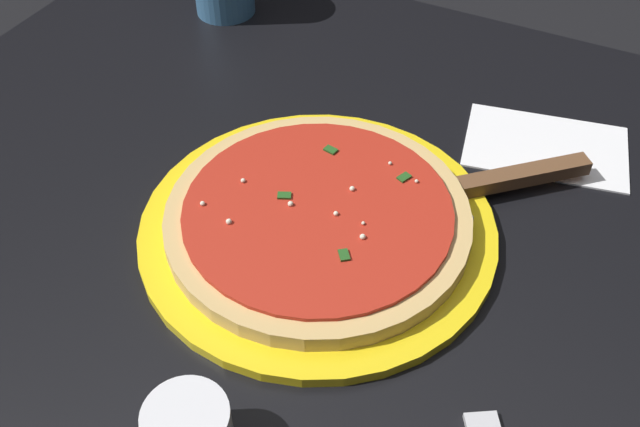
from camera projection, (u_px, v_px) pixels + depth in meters
name	position (u px, v px, depth m)	size (l,w,h in m)	color
restaurant_table	(281.00, 317.00, 0.77)	(0.89, 0.85, 0.76)	black
serving_plate	(320.00, 225.00, 0.65)	(0.32, 0.32, 0.01)	yellow
pizza	(320.00, 213.00, 0.63)	(0.27, 0.27, 0.02)	#DBB26B
pizza_server	(484.00, 185.00, 0.67)	(0.19, 0.18, 0.01)	silver
napkin_folded_right	(546.00, 146.00, 0.73)	(0.16, 0.10, 0.00)	white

